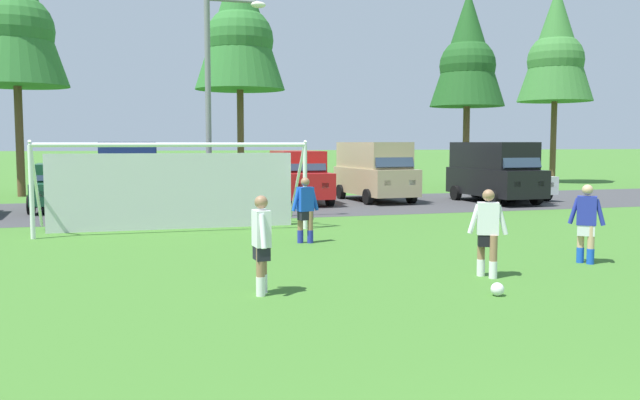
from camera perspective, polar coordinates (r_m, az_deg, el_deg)
name	(u,v)px	position (r m, az deg, el deg)	size (l,w,h in m)	color
ground_plane	(278,236)	(17.84, -3.64, -3.10)	(400.00, 400.00, 0.00)	#3D7028
parking_lot_strip	(231,207)	(25.75, -7.69, -0.64)	(52.00, 8.40, 0.01)	#3D3D3F
soccer_ball	(497,289)	(11.27, 15.04, -7.43)	(0.22, 0.22, 0.22)	white
soccer_goal	(174,185)	(19.30, -12.47, 1.26)	(7.44, 2.01, 2.57)	white
player_striker_near	(261,245)	(10.90, -5.06, -3.89)	(0.26, 0.74, 1.64)	#936B4C
player_midfield_center	(488,233)	(12.65, 14.24, -2.80)	(0.67, 0.45, 1.64)	#936B4C
player_defender_far	(586,224)	(14.73, 21.97, -1.93)	(0.56, 0.60, 1.64)	tan
player_winger_left	(305,210)	(16.44, -1.28, -0.88)	(0.75, 0.34, 1.64)	#936B4C
parked_car_slot_left	(60,186)	(26.45, -21.46, 1.10)	(2.12, 4.24, 1.72)	#194C2D
parked_car_slot_center_left	(129,176)	(24.28, -16.14, 2.04)	(2.28, 4.84, 2.52)	navy
parked_car_slot_center	(213,184)	(26.39, -9.22, 1.37)	(2.28, 4.32, 1.72)	maroon
parked_car_slot_center_right	(298,176)	(27.28, -1.89, 2.05)	(2.24, 4.65, 2.16)	red
parked_car_slot_right	(374,170)	(28.48, 4.71, 2.62)	(2.39, 4.90, 2.52)	tan
parked_car_slot_far_right	(494,170)	(28.62, 14.77, 2.48)	(2.27, 4.84, 2.52)	black
parked_car_slot_end	(510,179)	(30.56, 16.03, 1.73)	(2.26, 4.31, 1.72)	silver
tree_mid_left	(15,12)	(34.17, -24.82, 14.47)	(4.58, 4.58, 12.22)	brown
tree_center_back	(239,24)	(36.41, -6.96, 14.85)	(4.78, 4.78, 12.75)	brown
tree_mid_right	(468,52)	(37.43, 12.61, 12.31)	(4.02, 4.02, 10.71)	brown
tree_right_edge	(556,48)	(44.04, 19.67, 12.27)	(4.53, 4.53, 12.09)	brown
street_lamp	(214,106)	(21.00, -9.10, 7.98)	(2.00, 0.32, 6.98)	slate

